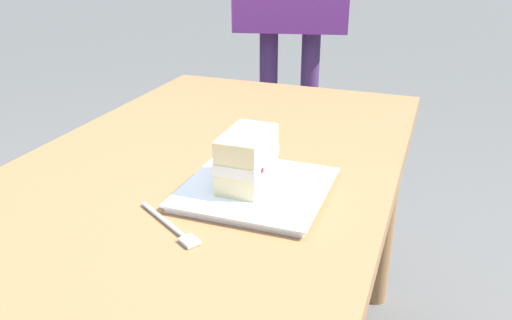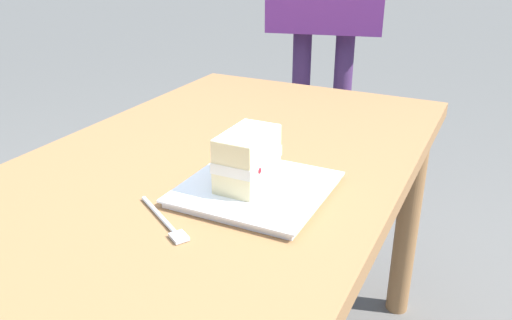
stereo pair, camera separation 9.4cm
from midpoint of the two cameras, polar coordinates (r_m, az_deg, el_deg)
patio_table at (r=1.08m, az=-4.47°, el=-6.59°), size 1.49×0.78×0.70m
dessert_plate at (r=0.96m, az=2.79°, el=-3.28°), size 0.26×0.26×0.02m
cake_slice at (r=0.94m, az=1.88°, el=0.11°), size 0.13×0.08×0.10m
dessert_fork at (r=0.87m, az=-6.92°, el=-6.75°), size 0.10×0.15×0.01m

